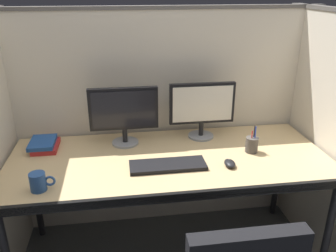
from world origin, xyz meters
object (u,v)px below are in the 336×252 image
(monitor_right, at_px, (202,107))
(computer_mouse, at_px, (230,163))
(coffee_mug, at_px, (39,182))
(monitor_left, at_px, (124,112))
(keyboard_main, at_px, (168,165))
(book_stack, at_px, (44,145))
(pen_cup, at_px, (252,144))
(desk, at_px, (170,165))

(monitor_right, xyz_separation_m, computer_mouse, (0.07, -0.42, -0.20))
(computer_mouse, relative_size, coffee_mug, 0.76)
(monitor_left, height_order, keyboard_main, monitor_left)
(monitor_left, height_order, monitor_right, same)
(monitor_left, distance_m, coffee_mug, 0.68)
(keyboard_main, height_order, coffee_mug, coffee_mug)
(keyboard_main, bearing_deg, monitor_right, 53.43)
(monitor_right, xyz_separation_m, keyboard_main, (-0.28, -0.38, -0.20))
(monitor_right, bearing_deg, monitor_left, -176.30)
(monitor_left, height_order, book_stack, monitor_left)
(pen_cup, bearing_deg, coffee_mug, -167.99)
(desk, distance_m, book_stack, 0.80)
(monitor_right, distance_m, computer_mouse, 0.47)
(coffee_mug, bearing_deg, computer_mouse, 5.60)
(monitor_right, height_order, keyboard_main, monitor_right)
(computer_mouse, bearing_deg, desk, 155.44)
(coffee_mug, bearing_deg, book_stack, 97.06)
(monitor_right, distance_m, keyboard_main, 0.52)
(desk, relative_size, monitor_left, 4.42)
(monitor_right, relative_size, book_stack, 2.02)
(desk, bearing_deg, monitor_right, 46.87)
(coffee_mug, height_order, pen_cup, pen_cup)
(monitor_left, relative_size, book_stack, 2.02)
(computer_mouse, bearing_deg, book_stack, 160.34)
(book_stack, distance_m, pen_cup, 1.29)
(desk, xyz_separation_m, computer_mouse, (0.32, -0.15, 0.07))
(desk, bearing_deg, computer_mouse, -24.56)
(desk, bearing_deg, pen_cup, 1.03)
(monitor_left, bearing_deg, desk, -43.40)
(coffee_mug, distance_m, pen_cup, 1.23)
(keyboard_main, xyz_separation_m, pen_cup, (0.54, 0.12, 0.04))
(book_stack, relative_size, pen_cup, 1.26)
(desk, bearing_deg, coffee_mug, -160.42)
(desk, xyz_separation_m, monitor_left, (-0.25, 0.24, 0.27))
(monitor_left, distance_m, monitor_right, 0.51)
(pen_cup, bearing_deg, desk, -178.97)
(coffee_mug, bearing_deg, desk, 19.58)
(desk, height_order, keyboard_main, keyboard_main)
(keyboard_main, xyz_separation_m, book_stack, (-0.73, 0.34, 0.02))
(monitor_left, distance_m, keyboard_main, 0.46)
(keyboard_main, distance_m, book_stack, 0.81)
(monitor_left, bearing_deg, book_stack, -179.77)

